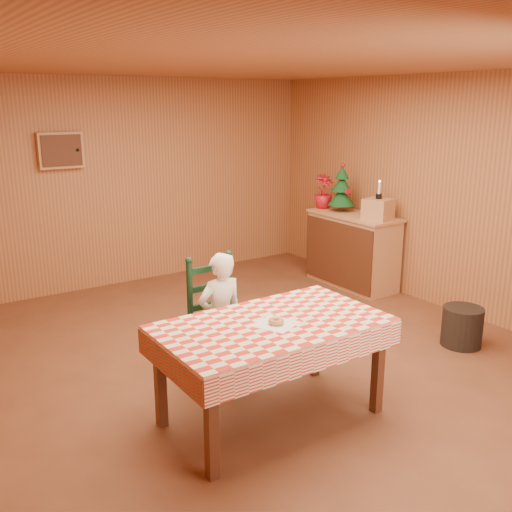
{
  "coord_description": "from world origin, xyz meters",
  "views": [
    {
      "loc": [
        -2.78,
        -3.91,
        2.29
      ],
      "look_at": [
        0.0,
        0.2,
        0.95
      ],
      "focal_mm": 40.0,
      "sensor_mm": 36.0,
      "label": 1
    }
  ],
  "objects": [
    {
      "name": "storage_bin",
      "position": [
        1.76,
        -0.77,
        0.19
      ],
      "size": [
        0.46,
        0.46,
        0.39
      ],
      "primitive_type": "cylinder",
      "rotation": [
        0.0,
        0.0,
        0.22
      ],
      "color": "black",
      "rests_on": "ground"
    },
    {
      "name": "shelf_unit",
      "position": [
        2.19,
        1.24,
        0.47
      ],
      "size": [
        0.54,
        1.24,
        0.93
      ],
      "color": "tan",
      "rests_on": "ground"
    },
    {
      "name": "seated_child",
      "position": [
        -0.55,
        -0.09,
        0.56
      ],
      "size": [
        0.41,
        0.27,
        1.12
      ],
      "primitive_type": "imported",
      "rotation": [
        0.0,
        0.0,
        3.14
      ],
      "color": "white",
      "rests_on": "ground"
    },
    {
      "name": "ladder_chair",
      "position": [
        -0.55,
        -0.03,
        0.5
      ],
      "size": [
        0.44,
        0.4,
        1.08
      ],
      "color": "black",
      "rests_on": "ground"
    },
    {
      "name": "napkin",
      "position": [
        -0.55,
        -0.87,
        0.77
      ],
      "size": [
        0.34,
        0.34,
        0.0
      ],
      "primitive_type": "cube",
      "rotation": [
        0.0,
        0.0,
        0.43
      ],
      "color": "white",
      "rests_on": "dining_table"
    },
    {
      "name": "dining_table",
      "position": [
        -0.55,
        -0.82,
        0.69
      ],
      "size": [
        1.66,
        0.96,
        0.77
      ],
      "color": "#532916",
      "rests_on": "ground"
    },
    {
      "name": "cabin_walls",
      "position": [
        -0.0,
        0.53,
        1.83
      ],
      "size": [
        5.1,
        6.05,
        2.65
      ],
      "color": "#AE6C3E",
      "rests_on": "ground"
    },
    {
      "name": "candle_set",
      "position": [
        2.2,
        0.84,
        1.24
      ],
      "size": [
        0.07,
        0.07,
        0.22
      ],
      "color": "black",
      "rests_on": "crate"
    },
    {
      "name": "ground",
      "position": [
        0.0,
        0.0,
        0.0
      ],
      "size": [
        6.0,
        6.0,
        0.0
      ],
      "primitive_type": "plane",
      "color": "brown",
      "rests_on": "ground"
    },
    {
      "name": "donut",
      "position": [
        -0.55,
        -0.87,
        0.79
      ],
      "size": [
        0.13,
        0.13,
        0.04
      ],
      "primitive_type": "torus",
      "rotation": [
        0.0,
        0.0,
        -0.12
      ],
      "color": "#C07D45",
      "rests_on": "napkin"
    },
    {
      "name": "flower_arrangement",
      "position": [
        2.15,
        1.79,
        1.15
      ],
      "size": [
        0.29,
        0.29,
        0.44
      ],
      "primitive_type": "imported",
      "rotation": [
        0.0,
        0.0,
        -0.19
      ],
      "color": "#AF1019",
      "rests_on": "shelf_unit"
    },
    {
      "name": "crate",
      "position": [
        2.2,
        0.84,
        1.06
      ],
      "size": [
        0.37,
        0.37,
        0.25
      ],
      "primitive_type": "cube",
      "rotation": [
        0.0,
        0.0,
        0.28
      ],
      "color": "tan",
      "rests_on": "shelf_unit"
    },
    {
      "name": "christmas_tree",
      "position": [
        2.2,
        1.49,
        1.21
      ],
      "size": [
        0.34,
        0.34,
        0.62
      ],
      "color": "#532916",
      "rests_on": "shelf_unit"
    }
  ]
}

